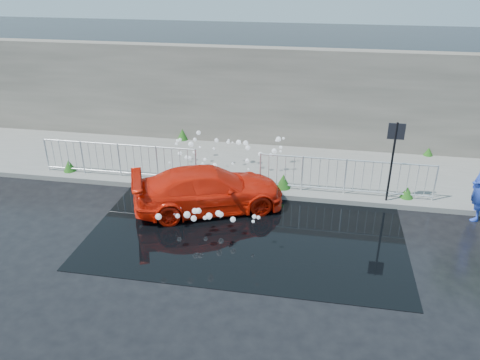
{
  "coord_description": "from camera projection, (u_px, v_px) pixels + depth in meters",
  "views": [
    {
      "loc": [
        2.17,
        -9.36,
        6.45
      ],
      "look_at": [
        0.13,
        1.94,
        1.0
      ],
      "focal_mm": 35.0,
      "sensor_mm": 36.0,
      "label": 1
    }
  ],
  "objects": [
    {
      "name": "railing_right",
      "position": [
        345.0,
        175.0,
        13.62
      ],
      "size": [
        5.05,
        0.05,
        1.1
      ],
      "color": "silver",
      "rests_on": "pavement"
    },
    {
      "name": "retaining_wall",
      "position": [
        262.0,
        97.0,
        17.02
      ],
      "size": [
        30.0,
        0.6,
        3.5
      ],
      "primitive_type": "cube",
      "color": "#575249",
      "rests_on": "pavement"
    },
    {
      "name": "curb",
      "position": [
        242.0,
        192.0,
        14.07
      ],
      "size": [
        30.0,
        0.25,
        0.16
      ],
      "primitive_type": "cube",
      "color": "slate",
      "rests_on": "ground"
    },
    {
      "name": "weeds",
      "position": [
        238.0,
        164.0,
        15.34
      ],
      "size": [
        12.17,
        3.93,
        0.44
      ],
      "color": "#1D5617",
      "rests_on": "pavement"
    },
    {
      "name": "pavement",
      "position": [
        252.0,
        166.0,
        15.85
      ],
      "size": [
        30.0,
        4.0,
        0.15
      ],
      "primitive_type": "cube",
      "color": "slate",
      "rests_on": "ground"
    },
    {
      "name": "ground",
      "position": [
        221.0,
        250.0,
        11.43
      ],
      "size": [
        90.0,
        90.0,
        0.0
      ],
      "primitive_type": "plane",
      "color": "black",
      "rests_on": "ground"
    },
    {
      "name": "sign_post",
      "position": [
        394.0,
        150.0,
        12.78
      ],
      "size": [
        0.45,
        0.06,
        2.5
      ],
      "color": "black",
      "rests_on": "ground"
    },
    {
      "name": "red_car",
      "position": [
        209.0,
        189.0,
        13.07
      ],
      "size": [
        4.51,
        3.18,
        1.21
      ],
      "primitive_type": "imported",
      "rotation": [
        0.0,
        0.0,
        1.97
      ],
      "color": "red",
      "rests_on": "ground"
    },
    {
      "name": "puddle",
      "position": [
        247.0,
        230.0,
        12.24
      ],
      "size": [
        8.0,
        5.0,
        0.01
      ],
      "primitive_type": "cube",
      "color": "black",
      "rests_on": "ground"
    },
    {
      "name": "railing_left",
      "position": [
        119.0,
        159.0,
        14.74
      ],
      "size": [
        5.05,
        0.05,
        1.1
      ],
      "color": "silver",
      "rests_on": "pavement"
    },
    {
      "name": "water_spray",
      "position": [
        217.0,
        169.0,
        13.96
      ],
      "size": [
        3.64,
        5.69,
        0.98
      ],
      "color": "white",
      "rests_on": "ground"
    }
  ]
}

